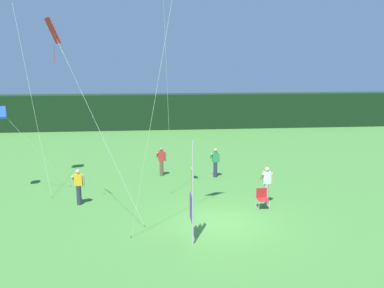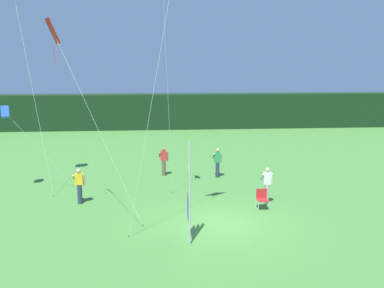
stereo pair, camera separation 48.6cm
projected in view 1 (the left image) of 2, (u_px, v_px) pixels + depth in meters
The scene contains 11 objects.
ground_plane at pixel (223, 223), 16.41m from camera, with size 120.00×120.00×0.00m, color #478438.
distant_treeline at pixel (178, 111), 40.74m from camera, with size 80.00×2.40×3.45m, color black.
banner_flag at pixel (192, 194), 14.40m from camera, with size 0.06×1.03×3.79m.
person_near_banner at pixel (267, 184), 18.65m from camera, with size 0.55×0.48×1.73m.
person_mid_field at pixel (79, 186), 18.45m from camera, with size 0.55×0.48×1.67m.
person_far_left at pixel (161, 161), 23.26m from camera, with size 0.55×0.48×1.68m.
person_far_right at pixel (215, 162), 23.01m from camera, with size 0.55×0.48×1.68m.
folding_chair at pixel (262, 197), 18.08m from camera, with size 0.51×0.51×0.89m.
kite_blue_diamond_2 at pixel (164, 0), 16.84m from camera, with size 0.61×2.15×10.23m.
kite_red_diamond_3 at pixel (57, 40), 15.46m from camera, with size 3.69×1.66×8.08m.
kite_blue_box_4 at pixel (2, 113), 19.47m from camera, with size 3.14×1.15×4.39m.
Camera 1 is at (-2.92, -15.25, 6.33)m, focal length 37.84 mm.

